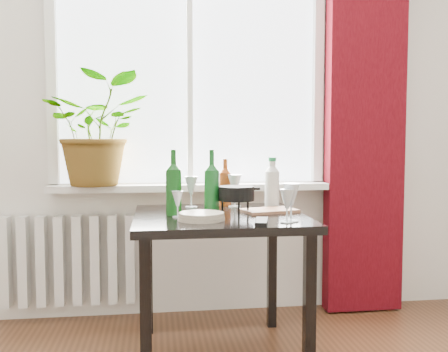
{
  "coord_description": "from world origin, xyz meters",
  "views": [
    {
      "loc": [
        -0.22,
        -0.94,
        1.11
      ],
      "look_at": [
        0.13,
        1.55,
        0.93
      ],
      "focal_mm": 40.0,
      "sensor_mm": 36.0,
      "label": 1
    }
  ],
  "objects": [
    {
      "name": "wineglass_back_left",
      "position": [
        -0.02,
        1.82,
        0.83
      ],
      "size": [
        0.09,
        0.09,
        0.18
      ],
      "primitive_type": null,
      "rotation": [
        0.0,
        0.0,
        -0.29
      ],
      "color": "#B1BBBF",
      "rests_on": "table"
    },
    {
      "name": "table",
      "position": [
        0.1,
        1.55,
        0.65
      ],
      "size": [
        0.85,
        0.85,
        0.74
      ],
      "color": "black",
      "rests_on": "ground"
    },
    {
      "name": "radiator",
      "position": [
        -0.75,
        2.18,
        0.38
      ],
      "size": [
        0.8,
        0.1,
        0.55
      ],
      "color": "silver",
      "rests_on": "ground"
    },
    {
      "name": "windowsill",
      "position": [
        0.0,
        2.15,
        0.82
      ],
      "size": [
        1.72,
        0.2,
        0.04
      ],
      "color": "white",
      "rests_on": "ground"
    },
    {
      "name": "potted_plant",
      "position": [
        -0.55,
        2.1,
        1.18
      ],
      "size": [
        0.61,
        0.54,
        0.66
      ],
      "primitive_type": "imported",
      "rotation": [
        0.0,
        0.0,
        -0.04
      ],
      "color": "#3C6C1C",
      "rests_on": "windowsill"
    },
    {
      "name": "window",
      "position": [
        0.0,
        2.22,
        1.6
      ],
      "size": [
        1.72,
        0.08,
        1.62
      ],
      "color": "white",
      "rests_on": "ground"
    },
    {
      "name": "cleaning_bottle",
      "position": [
        0.43,
        1.78,
        0.88
      ],
      "size": [
        0.08,
        0.08,
        0.28
      ],
      "primitive_type": null,
      "rotation": [
        0.0,
        0.0,
        0.04
      ],
      "color": "silver",
      "rests_on": "table"
    },
    {
      "name": "wineglass_front_right",
      "position": [
        0.4,
        1.27,
        0.83
      ],
      "size": [
        0.09,
        0.09,
        0.18
      ],
      "primitive_type": null,
      "rotation": [
        0.0,
        0.0,
        -0.14
      ],
      "color": "silver",
      "rests_on": "table"
    },
    {
      "name": "bottle_amber",
      "position": [
        0.18,
        1.87,
        0.88
      ],
      "size": [
        0.09,
        0.09,
        0.28
      ],
      "primitive_type": null,
      "rotation": [
        0.0,
        0.0,
        0.38
      ],
      "color": "maroon",
      "rests_on": "table"
    },
    {
      "name": "wineglass_back_center",
      "position": [
        0.22,
        1.82,
        0.83
      ],
      "size": [
        0.1,
        0.1,
        0.19
      ],
      "primitive_type": null,
      "rotation": [
        0.0,
        0.0,
        0.37
      ],
      "color": "silver",
      "rests_on": "table"
    },
    {
      "name": "wineglass_far_right",
      "position": [
        0.37,
        1.24,
        0.82
      ],
      "size": [
        0.08,
        0.08,
        0.16
      ],
      "primitive_type": null,
      "rotation": [
        0.0,
        0.0,
        0.2
      ],
      "color": "silver",
      "rests_on": "table"
    },
    {
      "name": "fondue_pot",
      "position": [
        0.19,
        1.55,
        0.81
      ],
      "size": [
        0.24,
        0.21,
        0.14
      ],
      "primitive_type": null,
      "rotation": [
        0.0,
        0.0,
        0.17
      ],
      "color": "black",
      "rests_on": "table"
    },
    {
      "name": "wine_bottle_left",
      "position": [
        -0.13,
        1.56,
        0.91
      ],
      "size": [
        0.1,
        0.1,
        0.34
      ],
      "primitive_type": null,
      "rotation": [
        0.0,
        0.0,
        0.28
      ],
      "color": "#0C3F0E",
      "rests_on": "table"
    },
    {
      "name": "curtain",
      "position": [
        1.12,
        2.12,
        1.3
      ],
      "size": [
        0.5,
        0.12,
        2.56
      ],
      "color": "#3B050B",
      "rests_on": "ground"
    },
    {
      "name": "plate_stack",
      "position": [
        -0.01,
        1.37,
        0.76
      ],
      "size": [
        0.24,
        0.24,
        0.04
      ],
      "primitive_type": "cylinder",
      "rotation": [
        0.0,
        0.0,
        -0.08
      ],
      "color": "#BDB29D",
      "rests_on": "table"
    },
    {
      "name": "wineglass_front_left",
      "position": [
        -0.11,
        1.46,
        0.81
      ],
      "size": [
        0.07,
        0.07,
        0.13
      ],
      "primitive_type": null,
      "rotation": [
        0.0,
        0.0,
        0.36
      ],
      "color": "silver",
      "rests_on": "table"
    },
    {
      "name": "wine_bottle_right",
      "position": [
        0.07,
        1.58,
        0.91
      ],
      "size": [
        0.1,
        0.1,
        0.33
      ],
      "primitive_type": null,
      "rotation": [
        0.0,
        0.0,
        -0.39
      ],
      "color": "#0E4917",
      "rests_on": "table"
    },
    {
      "name": "tv_remote",
      "position": [
        0.25,
        1.23,
        0.75
      ],
      "size": [
        0.1,
        0.19,
        0.02
      ],
      "primitive_type": "cube",
      "rotation": [
        0.0,
        0.0,
        -0.25
      ],
      "color": "black",
      "rests_on": "table"
    },
    {
      "name": "cutting_board",
      "position": [
        0.37,
        1.59,
        0.75
      ],
      "size": [
        0.31,
        0.24,
        0.01
      ],
      "primitive_type": "cube",
      "rotation": [
        0.0,
        0.0,
        0.25
      ],
      "color": "#8D5C3F",
      "rests_on": "table"
    }
  ]
}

